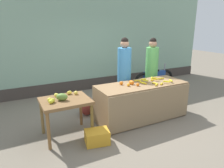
# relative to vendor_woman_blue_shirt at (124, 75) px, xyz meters

# --- Properties ---
(ground_plane) EXTENTS (24.00, 24.00, 0.00)m
(ground_plane) POSITION_rel_vendor_woman_blue_shirt_xyz_m (-0.22, -0.64, -0.94)
(ground_plane) COLOR #756B5B
(market_wall_back) EXTENTS (9.76, 0.23, 3.19)m
(market_wall_back) POSITION_rel_vendor_woman_blue_shirt_xyz_m (-0.22, 2.16, 0.62)
(market_wall_back) COLOR #8CB299
(market_wall_back) RESTS_ON ground
(fruit_stall_counter) EXTENTS (2.13, 0.82, 0.85)m
(fruit_stall_counter) POSITION_rel_vendor_woman_blue_shirt_xyz_m (0.09, -0.66, -0.51)
(fruit_stall_counter) COLOR olive
(fruit_stall_counter) RESTS_ON ground
(side_table_wooden) EXTENTS (0.92, 0.75, 0.78)m
(side_table_wooden) POSITION_rel_vendor_woman_blue_shirt_xyz_m (-1.70, -0.64, -0.27)
(side_table_wooden) COLOR brown
(side_table_wooden) RESTS_ON ground
(banana_bunch_pile) EXTENTS (0.78, 0.66, 0.07)m
(banana_bunch_pile) POSITION_rel_vendor_woman_blue_shirt_xyz_m (0.41, -0.64, -0.06)
(banana_bunch_pile) COLOR yellow
(banana_bunch_pile) RESTS_ON fruit_stall_counter
(orange_pile) EXTENTS (0.35, 0.33, 0.09)m
(orange_pile) POSITION_rel_vendor_woman_blue_shirt_xyz_m (-0.19, -0.59, -0.05)
(orange_pile) COLOR orange
(orange_pile) RESTS_ON fruit_stall_counter
(mango_papaya_pile) EXTENTS (0.68, 0.45, 0.14)m
(mango_papaya_pile) POSITION_rel_vendor_woman_blue_shirt_xyz_m (-1.76, -0.61, -0.11)
(mango_papaya_pile) COLOR yellow
(mango_papaya_pile) RESTS_ON side_table_wooden
(vendor_woman_blue_shirt) EXTENTS (0.34, 0.34, 1.86)m
(vendor_woman_blue_shirt) POSITION_rel_vendor_woman_blue_shirt_xyz_m (0.00, 0.00, 0.00)
(vendor_woman_blue_shirt) COLOR #33333D
(vendor_woman_blue_shirt) RESTS_ON ground
(vendor_woman_green_shirt) EXTENTS (0.34, 0.34, 1.82)m
(vendor_woman_green_shirt) POSITION_rel_vendor_woman_blue_shirt_xyz_m (0.92, 0.07, -0.02)
(vendor_woman_green_shirt) COLOR #33333D
(vendor_woman_green_shirt) RESTS_ON ground
(parked_motorcycle) EXTENTS (1.60, 0.18, 0.88)m
(parked_motorcycle) POSITION_rel_vendor_woman_blue_shirt_xyz_m (1.75, 0.96, -0.54)
(parked_motorcycle) COLOR black
(parked_motorcycle) RESTS_ON ground
(produce_crate) EXTENTS (0.49, 0.40, 0.26)m
(produce_crate) POSITION_rel_vendor_woman_blue_shirt_xyz_m (-1.27, -1.17, -0.81)
(produce_crate) COLOR gold
(produce_crate) RESTS_ON ground
(produce_sack) EXTENTS (0.38, 0.33, 0.48)m
(produce_sack) POSITION_rel_vendor_woman_blue_shirt_xyz_m (-0.99, 0.11, -0.70)
(produce_sack) COLOR maroon
(produce_sack) RESTS_ON ground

